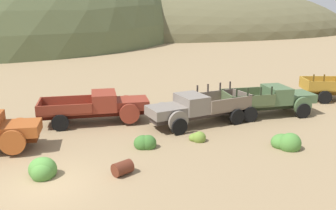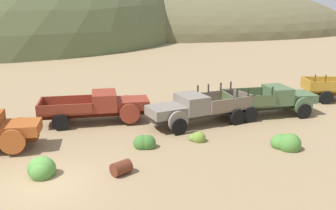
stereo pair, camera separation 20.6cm
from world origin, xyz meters
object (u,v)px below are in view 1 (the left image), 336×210
(truck_primer_gray, at_px, (193,109))
(truck_weathered_green, at_px, (274,100))
(oil_drum_tipped, at_px, (123,168))
(truck_rust_red, at_px, (102,106))

(truck_primer_gray, bearing_deg, truck_weathered_green, 174.81)
(truck_primer_gray, xyz_separation_m, oil_drum_tipped, (-4.76, -5.69, -0.71))
(truck_rust_red, xyz_separation_m, truck_primer_gray, (5.26, -1.76, -0.01))
(truck_primer_gray, distance_m, oil_drum_tipped, 7.45)
(truck_rust_red, xyz_separation_m, oil_drum_tipped, (0.51, -7.45, -0.72))
(truck_weathered_green, bearing_deg, oil_drum_tipped, -148.37)
(oil_drum_tipped, bearing_deg, truck_rust_red, 93.89)
(truck_primer_gray, xyz_separation_m, truck_weathered_green, (5.82, 0.98, -0.00))
(truck_weathered_green, relative_size, oil_drum_tipped, 5.98)
(truck_primer_gray, bearing_deg, oil_drum_tipped, 35.37)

